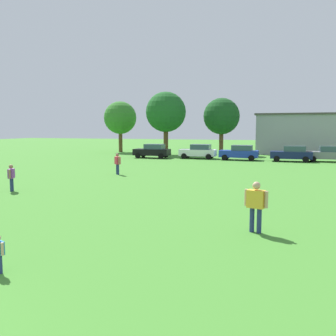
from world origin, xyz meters
The scene contains 14 objects.
ground_plane centered at (0.00, 30.00, 0.00)m, with size 160.00×160.00×0.00m, color #42842D.
adult_bystander centered at (6.14, 9.91, 1.06)m, with size 0.82×0.49×1.78m.
bystander_near_trees centered at (-7.85, 14.40, 0.91)m, with size 0.47×0.67×1.54m.
bystander_midfield centered at (-5.34, 23.23, 0.99)m, with size 0.60×0.60×1.66m.
parked_car_black_0 centered at (-8.18, 39.13, 0.86)m, with size 4.30×2.02×1.68m.
parked_car_white_1 centered at (-2.70, 39.98, 0.86)m, with size 4.30×2.02×1.68m.
parked_car_blue_2 centered at (2.17, 39.37, 0.86)m, with size 4.30×2.02×1.68m.
parked_car_navy_3 centered at (7.78, 39.20, 0.86)m, with size 4.30×2.02×1.68m.
parked_car_gray_4 centered at (11.47, 40.01, 0.86)m, with size 4.30×2.02×1.68m.
tree_far_left centered at (-16.52, 48.18, 5.09)m, with size 4.83×4.83×7.53m.
tree_center centered at (-8.50, 45.42, 5.72)m, with size 5.44×5.44×8.47m.
tree_far_right centered at (-1.27, 47.53, 5.15)m, with size 4.89×4.89×7.63m.
house_left centered at (9.23, 52.89, 2.80)m, with size 12.56×8.23×5.58m.
house_right centered at (9.54, 52.89, 2.78)m, with size 10.26×6.89×5.53m.
Camera 1 is at (7.03, -3.08, 3.63)m, focal length 39.88 mm.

